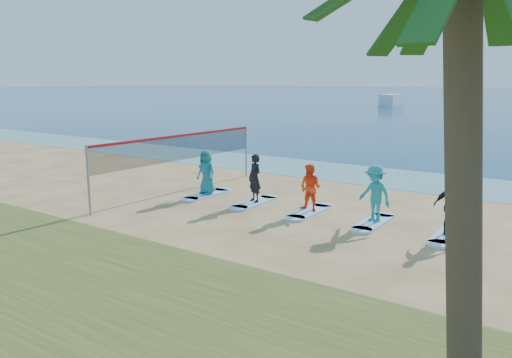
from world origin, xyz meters
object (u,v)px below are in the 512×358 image
Objects in this scene: student_4 at (451,206)px; volleyball_net at (180,148)px; student_1 at (255,178)px; student_3 at (375,194)px; surfboard_2 at (310,212)px; surfboard_0 at (207,195)px; surfboard_1 at (255,203)px; student_0 at (206,172)px; boat_offshore_a at (391,105)px; surfboard_3 at (374,222)px; student_2 at (310,188)px; surfboard_4 at (449,235)px.

volleyball_net is at bearing 157.79° from student_4.
student_3 is at bearing 24.41° from student_1.
student_1 is 0.84× the size of surfboard_2.
surfboard_0 is 2.41m from surfboard_1.
student_0 is 7.23m from student_3.
boat_offshore_a reaches higher than surfboard_3.
student_2 is at bearing 24.41° from student_1.
surfboard_0 is at bearing 180.00° from surfboard_2.
surfboard_2 is 1.27× the size of student_4.
student_3 is at bearing 0.00° from surfboard_1.
volleyball_net is 5.39× the size of student_2.
surfboard_1 is 1.19× the size of student_1.
surfboard_1 is 1.31× the size of student_2.
surfboard_4 is at bearing 0.00° from surfboard_0.
student_3 is at bearing 156.91° from student_4.
student_1 is at bearing 0.00° from surfboard_0.
surfboard_0 is 7.30m from student_3.
student_0 is at bearing 156.91° from student_4.
surfboard_0 is 1.17× the size of student_3.
surfboard_4 is at bearing 0.00° from surfboard_2.
student_4 is at bearing 5.39° from student_0.
surfboard_2 is at bearing 0.00° from surfboard_1.
surfboard_1 is 1.00× the size of surfboard_2.
boat_offshore_a reaches higher than surfboard_1.
surfboard_0 and surfboard_2 have the same top height.
surfboard_0 is 2.60m from student_1.
surfboard_1 is at bearing 180.00° from surfboard_3.
student_3 is at bearing 0.00° from surfboard_0.
boat_offshore_a is 4.40× the size of student_4.
student_1 is at bearing -77.20° from boat_offshore_a.
student_4 is (4.82, 0.00, 0.03)m from student_2.
student_1 reaches higher than student_4.
student_2 reaches higher than surfboard_1.
student_1 is 0.84× the size of surfboard_4.
surfboard_3 is at bearing 0.00° from surfboard_0.
student_0 reaches higher than surfboard_2.
student_1 is 2.41m from student_2.
surfboard_2 is 0.89m from student_2.
student_0 is 0.83× the size of surfboard_4.
volleyball_net is 8.71m from surfboard_3.
surfboard_1 is at bearing -77.20° from boat_offshore_a.
boat_offshore_a is 3.47× the size of surfboard_0.
student_2 reaches higher than surfboard_2.
boat_offshore_a reaches higher than surfboard_4.
boat_offshore_a reaches higher than surfboard_2.
surfboard_1 is (2.41, 0.00, 0.00)m from surfboard_0.
student_2 is 0.77× the size of surfboard_3.
student_2 reaches higher than surfboard_4.
surfboard_3 is (4.82, 0.00, -0.97)m from student_1.
boat_offshore_a is at bearing 110.84° from surfboard_4.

